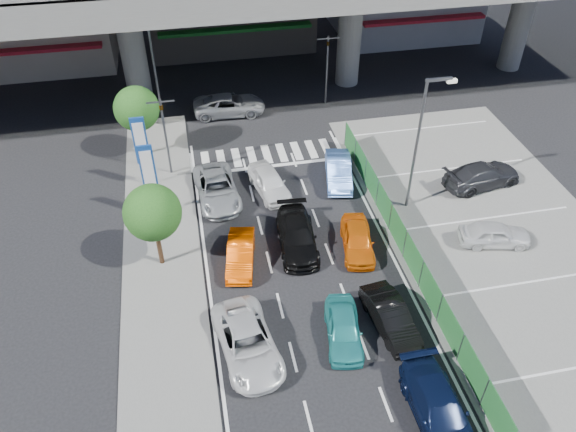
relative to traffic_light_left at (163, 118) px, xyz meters
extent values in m
plane|color=black|center=(6.20, -12.00, -3.94)|extent=(120.00, 120.00, 0.00)
cube|color=#62625F|center=(17.20, -10.00, -3.91)|extent=(12.00, 28.00, 0.06)
cube|color=#62625F|center=(-0.80, -8.00, -3.88)|extent=(4.00, 30.00, 0.12)
cylinder|color=slate|center=(-1.80, 10.00, 0.06)|extent=(1.80, 1.80, 8.00)
cylinder|color=slate|center=(14.20, 10.00, 0.06)|extent=(1.80, 1.80, 8.00)
cylinder|color=slate|center=(28.20, 10.00, 0.06)|extent=(1.80, 1.80, 8.00)
cube|color=#B61626|center=(-9.80, 14.90, -1.14)|extent=(10.80, 1.60, 0.25)
cube|color=#14681F|center=(6.20, 15.90, -1.14)|extent=(12.60, 1.60, 0.25)
cube|color=#B61626|center=(22.20, 14.90, -1.14)|extent=(10.80, 1.60, 0.25)
cylinder|color=#595B60|center=(0.00, 0.00, -1.34)|extent=(0.14, 0.14, 5.20)
cube|color=#595B60|center=(0.00, 0.00, 1.06)|extent=(1.60, 0.08, 0.08)
imported|color=black|center=(0.00, 0.00, 0.76)|extent=(0.26, 1.24, 0.50)
cylinder|color=#595B60|center=(11.70, 7.00, -1.34)|extent=(0.14, 0.14, 5.20)
cube|color=#595B60|center=(11.70, 7.00, 1.06)|extent=(1.60, 0.08, 0.08)
imported|color=black|center=(11.70, 7.00, 0.76)|extent=(0.26, 1.24, 0.50)
cylinder|color=#595B60|center=(13.20, -6.00, 0.06)|extent=(0.16, 0.16, 8.00)
cube|color=#595B60|center=(13.80, -6.00, 3.96)|extent=(1.40, 0.15, 0.15)
cube|color=silver|center=(14.50, -6.00, 3.81)|extent=(0.50, 0.22, 0.18)
cylinder|color=#595B60|center=(-0.30, 6.00, 0.06)|extent=(0.16, 0.16, 8.00)
cube|color=#595B60|center=(0.30, 6.00, 3.96)|extent=(1.40, 0.15, 0.15)
cube|color=silver|center=(1.00, 6.00, 3.81)|extent=(0.50, 0.22, 0.18)
cylinder|color=#595B60|center=(-1.00, -4.00, -2.84)|extent=(0.10, 0.10, 2.20)
cube|color=navy|center=(-1.00, -4.00, -0.74)|extent=(0.80, 0.12, 3.00)
cube|color=white|center=(-1.00, -4.07, -0.74)|extent=(0.60, 0.02, 2.40)
cylinder|color=#595B60|center=(-1.40, -1.00, -2.84)|extent=(0.10, 0.10, 2.20)
cube|color=navy|center=(-1.40, -1.00, -0.74)|extent=(0.80, 0.12, 3.00)
cube|color=white|center=(-1.40, -1.07, -0.74)|extent=(0.60, 0.02, 2.40)
cylinder|color=#382314|center=(-0.80, -8.00, -2.74)|extent=(0.24, 0.24, 2.40)
sphere|color=#164112|center=(-0.80, -8.00, -0.54)|extent=(2.80, 2.80, 2.80)
cylinder|color=#382314|center=(-1.60, 2.50, -2.74)|extent=(0.24, 0.24, 2.40)
sphere|color=#164112|center=(-1.60, 2.50, -0.54)|extent=(2.80, 2.80, 2.80)
imported|color=black|center=(9.53, -19.01, -3.25)|extent=(1.98, 4.78, 1.38)
imported|color=silver|center=(2.72, -14.38, -3.25)|extent=(2.95, 5.23, 1.38)
imported|color=teal|center=(7.01, -14.44, -3.29)|extent=(2.12, 3.98, 1.29)
imported|color=black|center=(9.27, -14.21, -3.28)|extent=(1.88, 4.11, 1.31)
imported|color=#F54E00|center=(3.18, -8.75, -3.32)|extent=(1.99, 3.94, 1.24)
imported|color=black|center=(6.28, -8.01, -3.25)|extent=(2.30, 4.89, 1.38)
imported|color=orange|center=(9.32, -8.92, -3.27)|extent=(2.21, 4.09, 1.32)
imported|color=#989CA0|center=(2.58, -3.06, -3.25)|extent=(2.63, 5.11, 1.38)
imported|color=white|center=(5.68, -3.03, -3.25)|extent=(2.41, 4.29, 1.38)
imported|color=#5382DB|center=(10.01, -2.71, -3.25)|extent=(2.27, 4.40, 1.38)
imported|color=#97999E|center=(4.48, 6.85, -3.22)|extent=(5.25, 2.63, 1.43)
imported|color=silver|center=(16.55, -9.98, -3.24)|extent=(3.97, 2.24, 1.27)
imported|color=#2A2A2F|center=(18.31, -4.96, -3.17)|extent=(5.14, 2.80, 1.41)
cone|color=#ED3A0D|center=(12.02, -5.95, -3.54)|extent=(0.45, 0.45, 0.67)
camera|label=1|loc=(1.42, -29.56, 16.36)|focal=35.00mm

